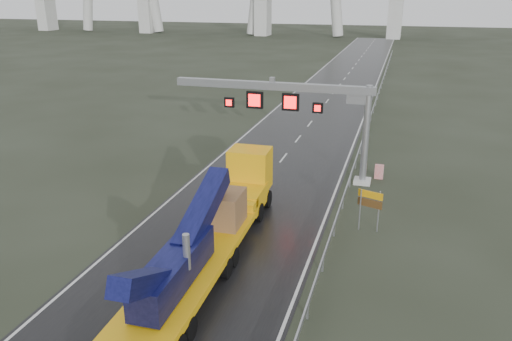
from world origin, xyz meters
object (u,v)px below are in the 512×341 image
(heavy_haul_truck, at_px, (214,224))
(striped_barrier, at_px, (379,172))
(sign_gantry, at_px, (300,104))
(exit_sign_pair, at_px, (370,203))

(heavy_haul_truck, bearing_deg, striped_barrier, 60.04)
(heavy_haul_truck, xyz_separation_m, striped_barrier, (7.70, 14.21, -1.24))
(sign_gantry, relative_size, striped_barrier, 13.79)
(sign_gantry, distance_m, heavy_haul_truck, 13.57)
(sign_gantry, bearing_deg, exit_sign_pair, -53.03)
(exit_sign_pair, height_order, striped_barrier, exit_sign_pair)
(striped_barrier, bearing_deg, heavy_haul_truck, -117.85)
(heavy_haul_truck, relative_size, striped_barrier, 18.14)
(heavy_haul_truck, relative_size, exit_sign_pair, 7.72)
(sign_gantry, xyz_separation_m, exit_sign_pair, (5.81, -7.72, -3.84))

